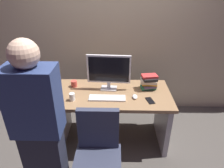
# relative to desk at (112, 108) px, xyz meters

# --- Properties ---
(ground_plane) EXTENTS (9.00, 9.00, 0.00)m
(ground_plane) POSITION_rel_desk_xyz_m (0.00, 0.00, -0.51)
(ground_plane) COLOR #4C4742
(wall_back) EXTENTS (6.40, 0.10, 3.00)m
(wall_back) POSITION_rel_desk_xyz_m (0.00, 0.88, 0.99)
(wall_back) COLOR tan
(wall_back) RESTS_ON ground
(desk) EXTENTS (1.45, 0.74, 0.74)m
(desk) POSITION_rel_desk_xyz_m (0.00, 0.00, 0.00)
(desk) COLOR #93704C
(desk) RESTS_ON ground
(office_chair) EXTENTS (0.52, 0.52, 0.94)m
(office_chair) POSITION_rel_desk_xyz_m (-0.12, -0.79, -0.08)
(office_chair) COLOR black
(office_chair) RESTS_ON ground
(person_at_desk) EXTENTS (0.40, 0.24, 1.64)m
(person_at_desk) POSITION_rel_desk_xyz_m (-0.59, -0.85, 0.33)
(person_at_desk) COLOR #262838
(person_at_desk) RESTS_ON ground
(monitor) EXTENTS (0.54, 0.15, 0.46)m
(monitor) POSITION_rel_desk_xyz_m (-0.04, 0.10, 0.48)
(monitor) COLOR silver
(monitor) RESTS_ON desk
(keyboard) EXTENTS (0.43, 0.13, 0.02)m
(keyboard) POSITION_rel_desk_xyz_m (-0.05, -0.14, 0.24)
(keyboard) COLOR white
(keyboard) RESTS_ON desk
(mouse) EXTENTS (0.06, 0.10, 0.03)m
(mouse) POSITION_rel_desk_xyz_m (0.27, -0.11, 0.24)
(mouse) COLOR white
(mouse) RESTS_ON desk
(cup_near_keyboard) EXTENTS (0.07, 0.07, 0.09)m
(cup_near_keyboard) POSITION_rel_desk_xyz_m (-0.46, -0.18, 0.27)
(cup_near_keyboard) COLOR white
(cup_near_keyboard) RESTS_ON desk
(cup_by_monitor) EXTENTS (0.08, 0.08, 0.08)m
(cup_by_monitor) POSITION_rel_desk_xyz_m (-0.50, 0.16, 0.27)
(cup_by_monitor) COLOR #D84C3F
(cup_by_monitor) RESTS_ON desk
(book_stack) EXTENTS (0.22, 0.19, 0.19)m
(book_stack) POSITION_rel_desk_xyz_m (0.47, 0.11, 0.32)
(book_stack) COLOR #338C59
(book_stack) RESTS_ON desk
(cell_phone) EXTENTS (0.10, 0.16, 0.01)m
(cell_phone) POSITION_rel_desk_xyz_m (0.44, -0.18, 0.23)
(cell_phone) COLOR black
(cell_phone) RESTS_ON desk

